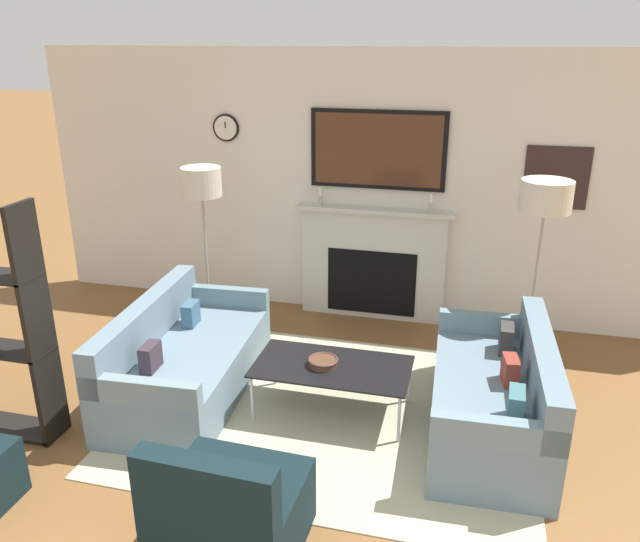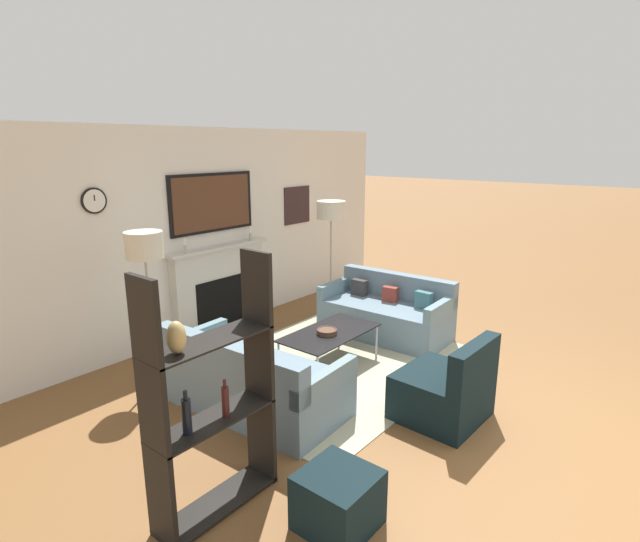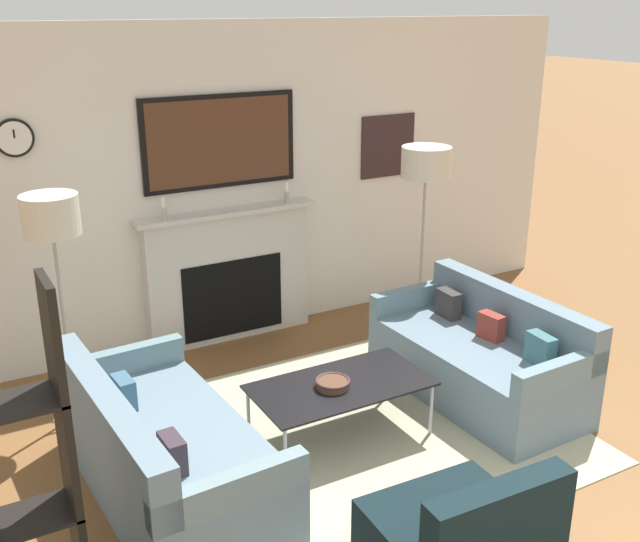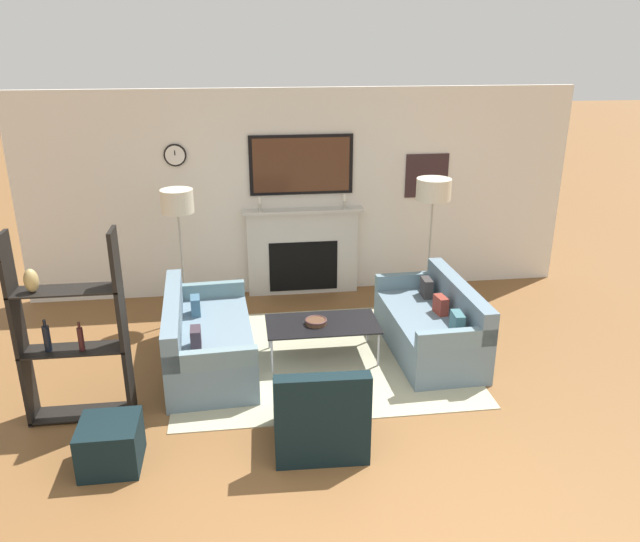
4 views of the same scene
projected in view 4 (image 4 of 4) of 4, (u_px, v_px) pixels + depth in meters
fireplace_wall at (302, 203)px, 8.23m from camera, size 7.21×0.28×2.70m
area_rug at (322, 357)px, 6.81m from camera, size 3.08×2.45×0.01m
couch_left at (205, 342)px, 6.56m from camera, size 0.97×1.84×0.78m
couch_right at (432, 327)px, 6.86m from camera, size 0.87×1.69×0.79m
armchair at (320, 417)px, 5.26m from camera, size 0.80×0.76×0.81m
coffee_table at (322, 325)px, 6.68m from camera, size 1.20×0.63×0.41m
decorative_bowl at (316, 321)px, 6.64m from camera, size 0.24×0.24×0.06m
floor_lamp_left at (177, 203)px, 7.18m from camera, size 0.38×0.38×1.65m
floor_lamp_right at (433, 191)px, 7.54m from camera, size 0.42×0.42×1.69m
shelf_unit at (70, 332)px, 5.46m from camera, size 0.92×0.28×1.78m
ottoman at (111, 444)px, 5.03m from camera, size 0.47×0.47×0.39m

